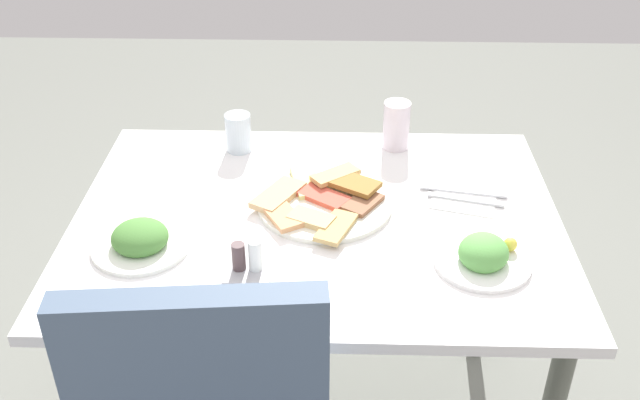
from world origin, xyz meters
name	(u,v)px	position (x,y,z in m)	size (l,w,h in m)	color
dining_table	(317,248)	(0.00, 0.00, 0.63)	(1.05, 0.78, 0.72)	white
pide_platter	(322,201)	(-0.01, -0.04, 0.73)	(0.31, 0.32, 0.04)	white
salad_plate_greens	(140,240)	(0.35, 0.13, 0.74)	(0.20, 0.20, 0.06)	white
salad_plate_rice	(484,255)	(-0.33, 0.16, 0.74)	(0.19, 0.19, 0.06)	white
soda_can	(396,125)	(-0.19, -0.32, 0.78)	(0.07, 0.07, 0.12)	silver
drinking_glass	(238,133)	(0.20, -0.29, 0.77)	(0.06, 0.06, 0.10)	silver
paper_napkin	(464,197)	(-0.33, -0.08, 0.72)	(0.14, 0.14, 0.00)	white
fork	(463,191)	(-0.33, -0.10, 0.72)	(0.20, 0.02, 0.01)	silver
spoon	(466,199)	(-0.33, -0.07, 0.72)	(0.17, 0.01, 0.01)	silver
condiment_caddy	(248,264)	(0.13, 0.20, 0.74)	(0.09, 0.09, 0.08)	#B2B2B7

